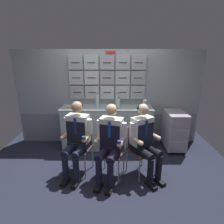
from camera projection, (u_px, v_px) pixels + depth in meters
The scene contains 17 objects.
ground at pixel (107, 176), 3.25m from camera, with size 4.80×4.80×0.04m, color #232638.
galley_bulkhead at pixel (108, 97), 4.22m from camera, with size 4.20×0.14×2.15m.
galley_counter at pixel (107, 127), 4.14m from camera, with size 1.98×0.53×0.95m.
service_trolley at pixel (174, 130), 4.03m from camera, with size 0.40×0.65×0.86m.
folding_chair_left at pixel (81, 142), 3.30m from camera, with size 0.49×0.49×0.86m.
crew_member_left at pixel (77, 136), 3.10m from camera, with size 0.53×0.68×1.30m.
folding_chair_right at pixel (113, 146), 3.16m from camera, with size 0.50×0.50×0.86m.
crew_member_right at pixel (110, 140), 2.96m from camera, with size 0.53×0.68×1.30m.
folding_chair_near_trolley at pixel (138, 144), 3.23m from camera, with size 0.55×0.55×0.86m.
crew_member_near_trolley at pixel (145, 138), 3.04m from camera, with size 0.60×0.68×1.28m.
water_bottle_short at pixel (119, 103), 3.88m from camera, with size 0.07×0.07×0.24m.
water_bottle_tall at pixel (117, 100), 4.09m from camera, with size 0.07×0.07×0.28m.
water_bottle_clear at pixel (97, 101), 3.99m from camera, with size 0.07×0.07×0.28m.
sparkling_bottle_green at pixel (145, 104), 3.81m from camera, with size 0.07×0.07×0.23m.
paper_cup_blue at pixel (74, 103), 4.14m from camera, with size 0.06×0.06×0.08m.
paper_cup_tan at pixel (139, 106), 3.91m from camera, with size 0.06×0.06×0.07m.
snack_banana at pixel (71, 106), 3.96m from camera, with size 0.17×0.10×0.04m.
Camera 1 is at (0.11, -2.76, 2.03)m, focal length 29.45 mm.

